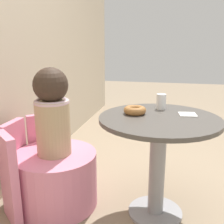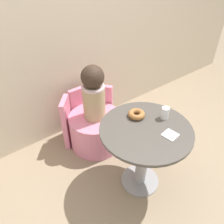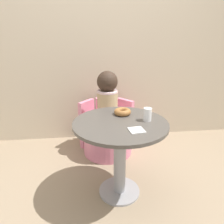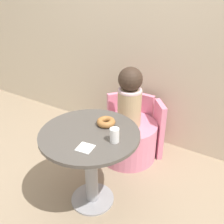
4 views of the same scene
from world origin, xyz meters
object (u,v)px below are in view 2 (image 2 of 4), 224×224
at_px(donut, 137,114).
at_px(tub_chair, 96,130).
at_px(round_table, 144,144).
at_px(cup, 165,113).
at_px(child_figure, 93,93).

bearing_deg(donut, tub_chair, 98.55).
distance_m(round_table, cup, 0.30).
relative_size(child_figure, donut, 4.06).
height_order(round_table, donut, donut).
xyz_separation_m(round_table, tub_chair, (-0.04, 0.66, -0.30)).
bearing_deg(cup, tub_chair, 110.01).
bearing_deg(child_figure, round_table, -86.87).
bearing_deg(donut, cup, -42.60).
distance_m(child_figure, cup, 0.71).
xyz_separation_m(round_table, child_figure, (-0.04, 0.66, 0.17)).
distance_m(child_figure, donut, 0.52).
distance_m(tub_chair, donut, 0.71).
distance_m(tub_chair, cup, 0.87).
bearing_deg(tub_chair, child_figure, 0.00).
xyz_separation_m(tub_chair, child_figure, (0.00, 0.00, 0.47)).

